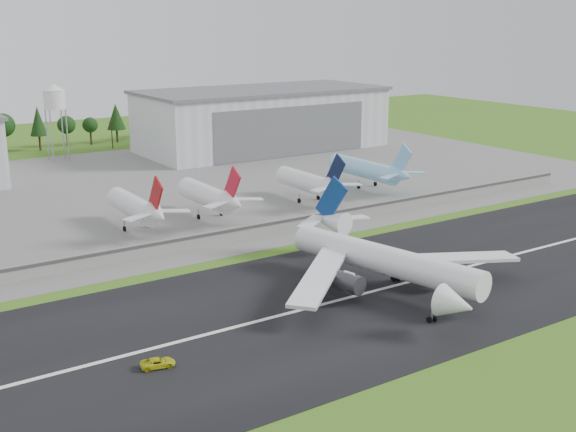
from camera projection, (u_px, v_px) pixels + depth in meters
ground at (384, 314)px, 132.84m from camera, size 600.00×600.00×0.00m
runway at (350, 297)px, 140.88m from camera, size 320.00×60.00×0.10m
runway_centerline at (350, 297)px, 140.87m from camera, size 220.00×1.00×0.02m
apron at (136, 191)px, 229.42m from camera, size 320.00×150.00×0.10m
blast_fence at (236, 234)px, 176.63m from camera, size 240.00×0.61×3.50m
hangar_east at (262, 119)px, 302.24m from camera, size 102.00×47.00×25.20m
water_tower at (54, 97)px, 272.67m from camera, size 8.40×8.40×29.40m
utility_poles at (61, 154)px, 293.83m from camera, size 230.00×3.00×12.00m
treeline at (50, 148)px, 305.90m from camera, size 320.00×16.00×22.00m
main_airliner at (385, 267)px, 143.79m from camera, size 55.94×58.83×18.17m
ground_vehicle at (158, 363)px, 112.23m from camera, size 5.85×3.62×1.51m
parked_jet_red_a at (138, 208)px, 184.12m from camera, size 7.36×31.29×16.64m
parked_jet_red_b at (212, 197)px, 195.34m from camera, size 7.36×31.29×16.75m
parked_jet_navy at (312, 183)px, 213.04m from camera, size 7.36×31.29×16.61m
parked_jet_skyblue at (370, 170)px, 231.24m from camera, size 7.36×37.29×16.73m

